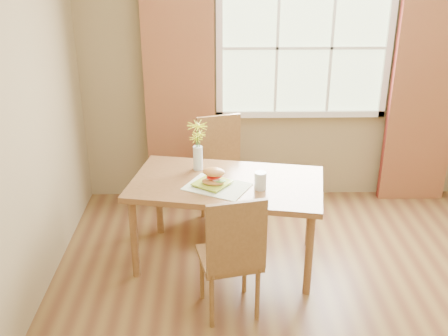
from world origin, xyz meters
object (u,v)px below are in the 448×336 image
at_px(dining_table, 227,190).
at_px(chair_far, 222,166).
at_px(croissant_sandwich, 214,176).
at_px(flower_vase, 198,141).
at_px(water_glass, 260,181).
at_px(chair_near, 232,252).

height_order(dining_table, chair_far, chair_far).
bearing_deg(chair_far, dining_table, -104.68).
relative_size(croissant_sandwich, flower_vase, 0.50).
height_order(croissant_sandwich, water_glass, croissant_sandwich).
bearing_deg(croissant_sandwich, chair_far, 99.01).
relative_size(dining_table, chair_near, 1.68).
xyz_separation_m(dining_table, chair_far, (-0.02, 0.70, -0.10)).
bearing_deg(dining_table, flower_vase, 144.41).
xyz_separation_m(chair_near, croissant_sandwich, (-0.12, 0.61, 0.27)).
distance_m(chair_far, croissant_sandwich, 0.83).
bearing_deg(flower_vase, chair_near, -75.39).
distance_m(chair_near, water_glass, 0.66).
bearing_deg(flower_vase, chair_far, 66.57).
bearing_deg(dining_table, croissant_sandwich, -127.84).
distance_m(dining_table, flower_vase, 0.45).
height_order(dining_table, flower_vase, flower_vase).
relative_size(chair_near, flower_vase, 2.36).
relative_size(dining_table, chair_far, 1.62).
distance_m(water_glass, flower_vase, 0.63).
bearing_deg(chair_far, flower_vase, -130.10).
distance_m(dining_table, croissant_sandwich, 0.21).
xyz_separation_m(chair_far, water_glass, (0.27, -0.84, 0.24)).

